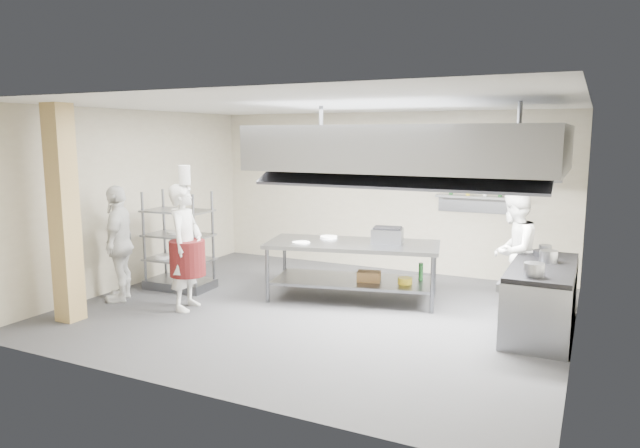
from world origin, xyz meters
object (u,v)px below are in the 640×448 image
at_px(island, 352,271).
at_px(stockpot, 548,256).
at_px(chef_head, 186,247).
at_px(chef_plating, 119,243).
at_px(chef_line, 513,251).
at_px(cooking_range, 541,300).
at_px(pass_rack, 179,241).
at_px(griddle, 387,236).

xyz_separation_m(island, stockpot, (2.86, -0.11, 0.52)).
distance_m(chef_head, chef_plating, 1.24).
bearing_deg(chef_line, chef_plating, -56.63).
height_order(island, cooking_range, island).
bearing_deg(stockpot, island, 177.78).
xyz_separation_m(pass_rack, griddle, (3.37, 0.89, 0.20)).
relative_size(chef_head, chef_plating, 1.03).
bearing_deg(cooking_range, pass_rack, -175.95).
bearing_deg(chef_plating, cooking_range, 72.92).
relative_size(island, pass_rack, 1.62).
relative_size(cooking_range, chef_head, 1.07).
bearing_deg(stockpot, chef_head, -163.62).
relative_size(island, cooking_range, 1.33).
xyz_separation_m(island, chef_head, (-2.02, -1.55, 0.48)).
bearing_deg(stockpot, chef_plating, -166.10).
height_order(island, pass_rack, pass_rack).
bearing_deg(island, pass_rack, -179.57).
bearing_deg(chef_head, griddle, -68.94).
xyz_separation_m(cooking_range, stockpot, (0.04, 0.18, 0.56)).
relative_size(pass_rack, griddle, 3.52).
height_order(island, chef_plating, chef_plating).
bearing_deg(chef_head, chef_line, -78.19).
bearing_deg(chef_line, cooking_range, 43.24).
height_order(pass_rack, griddle, pass_rack).
bearing_deg(cooking_range, chef_head, -165.45).
xyz_separation_m(chef_line, griddle, (-1.84, -0.32, 0.14)).
xyz_separation_m(island, chef_line, (2.34, 0.52, 0.43)).
height_order(chef_line, chef_plating, chef_plating).
height_order(island, stockpot, stockpot).
height_order(island, griddle, griddle).
distance_m(chef_head, stockpot, 5.09).
relative_size(island, chef_plating, 1.47).
xyz_separation_m(pass_rack, chef_head, (0.85, -0.85, 0.11)).
distance_m(island, chef_plating, 3.67).
relative_size(chef_line, griddle, 3.79).
bearing_deg(island, cooking_range, -19.03).
height_order(griddle, stockpot, griddle).
bearing_deg(pass_rack, chef_plating, -116.09).
relative_size(chef_line, chef_plating, 0.98).
xyz_separation_m(island, cooking_range, (2.82, -0.29, -0.04)).
bearing_deg(chef_head, cooking_range, -88.94).
distance_m(cooking_range, chef_head, 5.03).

